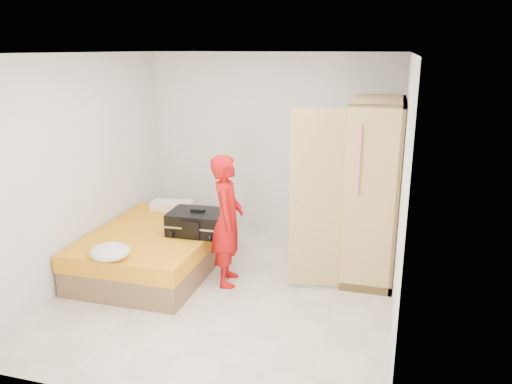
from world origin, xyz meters
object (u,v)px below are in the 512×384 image
(suitcase, at_px, (198,222))
(round_cushion, at_px, (110,252))
(person, at_px, (227,221))
(wardrobe, at_px, (369,195))
(bed, at_px, (156,249))

(suitcase, xyz_separation_m, round_cushion, (-0.60, -0.97, -0.05))
(person, relative_size, suitcase, 2.13)
(wardrobe, height_order, round_cushion, wardrobe)
(round_cushion, bearing_deg, bed, 86.41)
(suitcase, height_order, round_cushion, suitcase)
(person, height_order, suitcase, person)
(bed, relative_size, person, 1.33)
(bed, height_order, suitcase, suitcase)
(wardrobe, height_order, suitcase, wardrobe)
(bed, height_order, person, person)
(wardrobe, xyz_separation_m, person, (-1.52, -0.68, -0.24))
(wardrobe, xyz_separation_m, round_cushion, (-2.56, -1.47, -0.42))
(bed, xyz_separation_m, round_cushion, (-0.06, -0.90, 0.33))
(bed, distance_m, wardrobe, 2.67)
(person, relative_size, round_cushion, 3.67)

